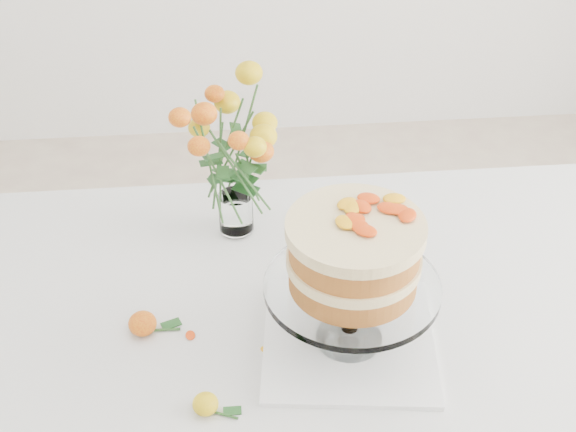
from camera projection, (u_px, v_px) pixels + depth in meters
name	position (u px, v px, depth m)	size (l,w,h in m)	color
table	(324.00, 339.00, 1.60)	(1.43, 0.93, 0.76)	tan
napkin	(349.00, 341.00, 1.48)	(0.31, 0.31, 0.01)	white
cake_stand	(354.00, 261.00, 1.36)	(0.31, 0.31, 0.28)	white
rose_vase	(233.00, 144.00, 1.62)	(0.26, 0.26, 0.38)	white
loose_rose_near	(206.00, 404.00, 1.34)	(0.08, 0.05, 0.04)	yellow
loose_rose_far	(143.00, 324.00, 1.49)	(0.10, 0.05, 0.04)	red
stray_petal_a	(267.00, 350.00, 1.46)	(0.03, 0.02, 0.00)	#FCA90F
stray_petal_b	(324.00, 362.00, 1.44)	(0.03, 0.02, 0.00)	#FCA90F
stray_petal_c	(350.00, 378.00, 1.41)	(0.03, 0.02, 0.00)	#FCA90F
stray_petal_d	(190.00, 336.00, 1.49)	(0.03, 0.02, 0.00)	#FCA90F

